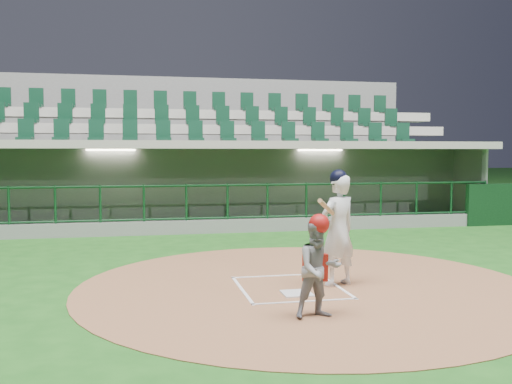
% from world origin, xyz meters
% --- Properties ---
extents(ground, '(120.00, 120.00, 0.00)m').
position_xyz_m(ground, '(0.00, 0.00, 0.00)').
color(ground, '#184F16').
rests_on(ground, ground).
extents(dirt_circle, '(7.20, 7.20, 0.01)m').
position_xyz_m(dirt_circle, '(0.30, -0.20, 0.01)').
color(dirt_circle, brown).
rests_on(dirt_circle, ground).
extents(home_plate, '(0.43, 0.43, 0.02)m').
position_xyz_m(home_plate, '(0.00, -0.70, 0.02)').
color(home_plate, silver).
rests_on(home_plate, dirt_circle).
extents(batter_box_chalk, '(1.55, 1.80, 0.01)m').
position_xyz_m(batter_box_chalk, '(0.00, -0.30, 0.02)').
color(batter_box_chalk, white).
rests_on(batter_box_chalk, ground).
extents(dugout_structure, '(16.40, 3.70, 3.00)m').
position_xyz_m(dugout_structure, '(0.11, 7.82, 0.96)').
color(dugout_structure, slate).
rests_on(dugout_structure, ground).
extents(seating_deck, '(17.00, 6.72, 5.15)m').
position_xyz_m(seating_deck, '(0.00, 10.91, 1.42)').
color(seating_deck, slate).
rests_on(seating_deck, ground).
extents(batter, '(0.91, 0.96, 1.83)m').
position_xyz_m(batter, '(0.79, -0.28, 0.93)').
color(batter, silver).
rests_on(batter, dirt_circle).
extents(catcher, '(0.65, 0.54, 1.32)m').
position_xyz_m(catcher, '(-0.06, -1.91, 0.66)').
color(catcher, gray).
rests_on(catcher, dirt_circle).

